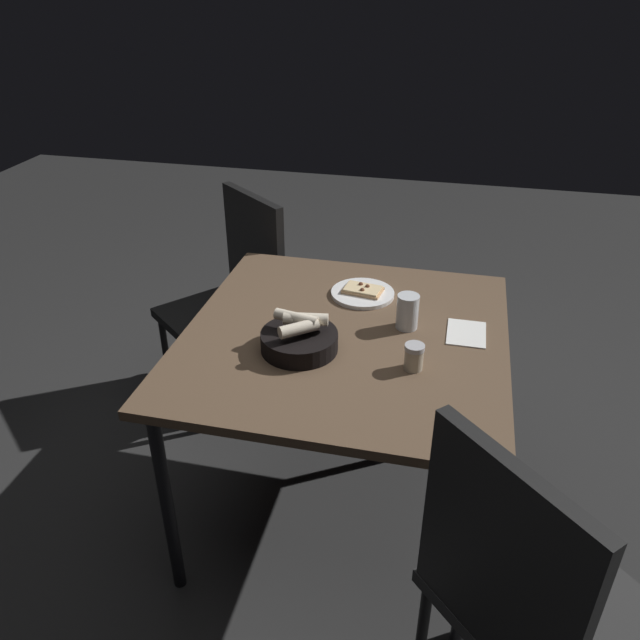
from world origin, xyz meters
name	(u,v)px	position (x,y,z in m)	size (l,w,h in m)	color
ground	(341,502)	(0.00, 0.00, 0.00)	(8.00, 8.00, 0.00)	#282828
dining_table	(345,349)	(0.00, 0.00, 0.68)	(1.04, 1.01, 0.74)	brown
pizza_plate	(363,293)	(-0.26, 0.01, 0.76)	(0.22, 0.22, 0.04)	white
bread_basket	(299,339)	(0.13, -0.12, 0.78)	(0.23, 0.23, 0.12)	black
beer_glass	(407,313)	(-0.08, 0.18, 0.80)	(0.07, 0.07, 0.11)	silver
pepper_shaker	(414,358)	(0.15, 0.23, 0.78)	(0.06, 0.06, 0.08)	#BFB299
napkin	(466,333)	(-0.08, 0.37, 0.75)	(0.16, 0.12, 0.00)	white
chair_near	(523,590)	(0.68, 0.54, 0.55)	(0.62, 0.62, 0.97)	#2B2B2B
chair_far	(235,291)	(-0.62, -0.61, 0.51)	(0.62, 0.62, 0.92)	black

